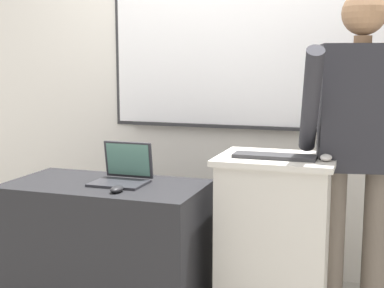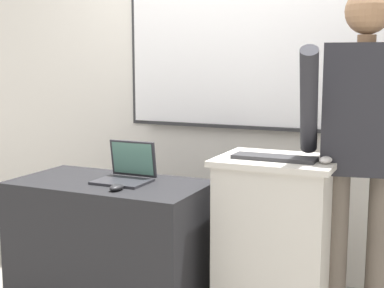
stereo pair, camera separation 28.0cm
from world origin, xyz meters
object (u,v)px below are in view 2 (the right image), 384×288
at_px(lectern_podium, 276,244).
at_px(computer_mouse_by_keyboard, 326,160).
at_px(laptop, 127,171).
at_px(computer_mouse_by_laptop, 117,187).
at_px(side_desk, 111,246).
at_px(person_presenter, 362,141).
at_px(wireless_keyboard, 274,158).

bearing_deg(lectern_podium, computer_mouse_by_keyboard, -12.36).
xyz_separation_m(laptop, computer_mouse_by_laptop, (0.07, -0.22, -0.04)).
distance_m(computer_mouse_by_laptop, computer_mouse_by_keyboard, 1.07).
distance_m(side_desk, computer_mouse_by_laptop, 0.46).
xyz_separation_m(side_desk, computer_mouse_by_keyboard, (1.17, 0.12, 0.57)).
xyz_separation_m(person_presenter, computer_mouse_by_laptop, (-1.17, -0.44, -0.26)).
distance_m(person_presenter, computer_mouse_by_keyboard, 0.23).
relative_size(person_presenter, computer_mouse_by_keyboard, 17.78).
height_order(wireless_keyboard, computer_mouse_by_laptop, wireless_keyboard).
relative_size(laptop, computer_mouse_by_keyboard, 2.94).
xyz_separation_m(side_desk, laptop, (0.08, 0.06, 0.44)).
xyz_separation_m(lectern_podium, side_desk, (-0.92, -0.18, -0.09)).
relative_size(lectern_podium, person_presenter, 0.52).
relative_size(side_desk, laptop, 3.73).
bearing_deg(lectern_podium, person_presenter, 13.16).
xyz_separation_m(side_desk, computer_mouse_by_laptop, (0.15, -0.17, 0.40)).
relative_size(side_desk, computer_mouse_by_keyboard, 10.95).
bearing_deg(person_presenter, computer_mouse_by_laptop, -169.60).
bearing_deg(computer_mouse_by_laptop, wireless_keyboard, 20.58).
bearing_deg(laptop, person_presenter, 10.08).
bearing_deg(computer_mouse_by_laptop, laptop, 107.43).
distance_m(lectern_podium, wireless_keyboard, 0.48).
relative_size(side_desk, computer_mouse_by_laptop, 10.95).
xyz_separation_m(side_desk, wireless_keyboard, (0.92, 0.12, 0.56)).
bearing_deg(computer_mouse_by_keyboard, computer_mouse_by_laptop, -163.95).
height_order(computer_mouse_by_laptop, computer_mouse_by_keyboard, computer_mouse_by_keyboard).
height_order(lectern_podium, wireless_keyboard, wireless_keyboard).
bearing_deg(lectern_podium, computer_mouse_by_laptop, -155.42).
xyz_separation_m(wireless_keyboard, computer_mouse_by_laptop, (-0.76, -0.29, -0.17)).
height_order(side_desk, computer_mouse_by_keyboard, computer_mouse_by_keyboard).
bearing_deg(wireless_keyboard, lectern_podium, 88.97).
bearing_deg(computer_mouse_by_laptop, person_presenter, 20.82).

